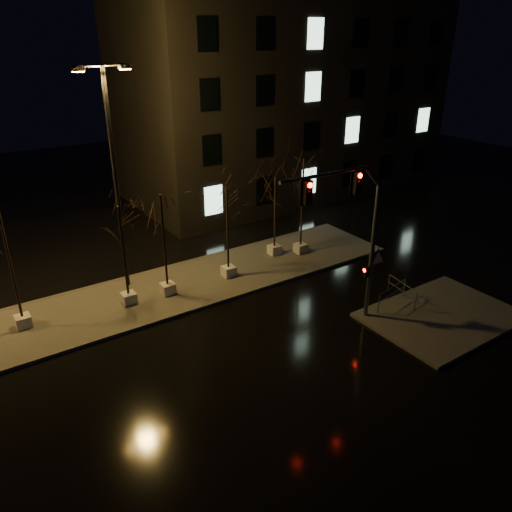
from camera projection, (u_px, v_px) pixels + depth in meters
ground at (269, 332)px, 22.33m from camera, size 90.00×90.00×0.00m
median at (205, 280)px, 26.84m from camera, size 22.00×5.00×0.15m
sidewalk_corner at (442, 316)px, 23.45m from camera, size 7.00×5.00×0.15m
building at (283, 96)px, 39.91m from camera, size 25.00×12.00×15.00m
tree_0 at (4, 235)px, 20.65m from camera, size 1.80×1.80×5.88m
tree_1 at (121, 229)px, 22.82m from camera, size 1.80×1.80×5.10m
tree_2 at (162, 218)px, 23.64m from camera, size 1.80×1.80×5.35m
tree_3 at (227, 208)px, 25.50m from camera, size 1.80×1.80×5.13m
tree_4 at (275, 195)px, 28.22m from camera, size 1.80×1.80×4.82m
tree_5 at (303, 181)px, 28.10m from camera, size 1.80×1.80×5.85m
traffic_signal_mast at (355, 225)px, 20.86m from camera, size 5.94×0.31×7.25m
streetlight_main at (114, 167)px, 23.60m from camera, size 2.71×0.58×10.84m
guard_rail_a at (392, 293)px, 24.01m from camera, size 2.29×0.48×1.01m
guard_rail_b at (402, 289)px, 24.37m from camera, size 0.40×2.07×0.99m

